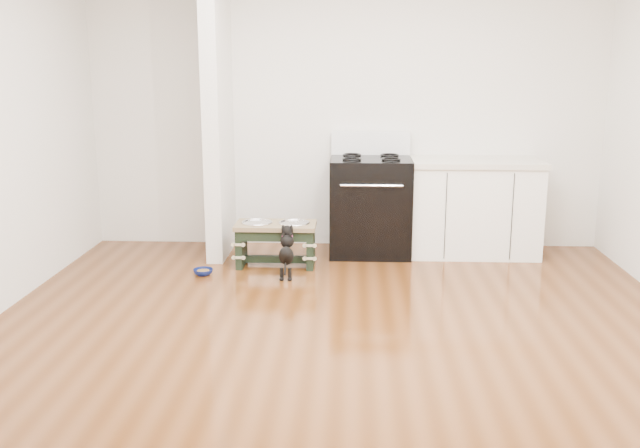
{
  "coord_description": "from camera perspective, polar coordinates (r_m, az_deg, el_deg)",
  "views": [
    {
      "loc": [
        0.08,
        -4.51,
        1.82
      ],
      "look_at": [
        -0.19,
        1.25,
        0.49
      ],
      "focal_mm": 40.0,
      "sensor_mm": 36.0,
      "label": 1
    }
  ],
  "objects": [
    {
      "name": "floor_bowl",
      "position": [
        6.27,
        -9.33,
        -3.81
      ],
      "size": [
        0.18,
        0.18,
        0.05
      ],
      "rotation": [
        0.0,
        0.0,
        0.07
      ],
      "color": "#0B1751",
      "rests_on": "ground"
    },
    {
      "name": "ground",
      "position": [
        4.87,
        1.55,
        -8.99
      ],
      "size": [
        5.0,
        5.0,
        0.0
      ],
      "primitive_type": "plane",
      "color": "#4D270D",
      "rests_on": "ground"
    },
    {
      "name": "puppy",
      "position": [
        6.09,
        -2.69,
        -2.07
      ],
      "size": [
        0.13,
        0.37,
        0.44
      ],
      "color": "black",
      "rests_on": "ground"
    },
    {
      "name": "dog_feeder",
      "position": [
        6.41,
        -3.56,
        -0.93
      ],
      "size": [
        0.72,
        0.38,
        0.41
      ],
      "color": "black",
      "rests_on": "ground"
    },
    {
      "name": "cabinet_run",
      "position": [
        6.92,
        12.17,
        1.31
      ],
      "size": [
        1.24,
        0.64,
        0.91
      ],
      "color": "white",
      "rests_on": "ground"
    },
    {
      "name": "oven_range",
      "position": [
        6.81,
        4.05,
        1.59
      ],
      "size": [
        0.76,
        0.69,
        1.14
      ],
      "color": "black",
      "rests_on": "ground"
    },
    {
      "name": "room_shell",
      "position": [
        4.52,
        1.68,
        10.43
      ],
      "size": [
        5.0,
        5.0,
        5.0
      ],
      "color": "silver",
      "rests_on": "ground"
    },
    {
      "name": "partition_wall",
      "position": [
        6.75,
        -8.16,
        8.86
      ],
      "size": [
        0.15,
        0.8,
        2.7
      ],
      "primitive_type": "cube",
      "color": "silver",
      "rests_on": "ground"
    }
  ]
}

